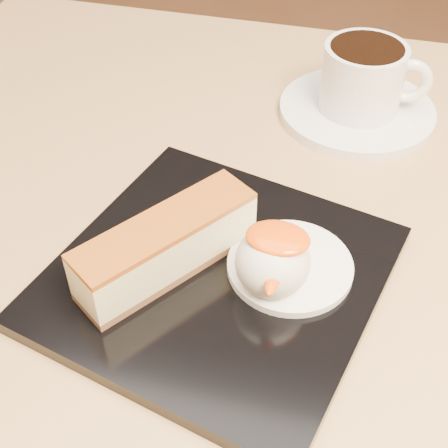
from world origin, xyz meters
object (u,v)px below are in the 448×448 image
(cheesecake, at_px, (166,246))
(saucer, at_px, (357,111))
(ice_cream_scoop, at_px, (273,262))
(coffee_cup, at_px, (365,77))
(dessert_plate, at_px, (217,277))
(table, at_px, (236,383))

(cheesecake, distance_m, saucer, 0.27)
(ice_cream_scoop, distance_m, coffee_cup, 0.25)
(dessert_plate, distance_m, saucer, 0.25)
(table, relative_size, cheesecake, 6.06)
(saucer, bearing_deg, table, -105.82)
(dessert_plate, relative_size, saucer, 1.47)
(table, xyz_separation_m, saucer, (0.06, 0.23, 0.16))
(coffee_cup, bearing_deg, saucer, 180.00)
(cheesecake, xyz_separation_m, ice_cream_scoop, (0.08, 0.00, 0.00))
(dessert_plate, bearing_deg, cheesecake, -171.87)
(coffee_cup, bearing_deg, ice_cream_scoop, -105.16)
(saucer, bearing_deg, coffee_cup, 6.33)
(table, height_order, cheesecake, cheesecake)
(cheesecake, distance_m, coffee_cup, 0.27)
(table, distance_m, ice_cream_scoop, 0.20)
(table, distance_m, saucer, 0.29)
(saucer, bearing_deg, cheesecake, -114.24)
(dessert_plate, height_order, coffee_cup, coffee_cup)
(ice_cream_scoop, bearing_deg, saucer, 81.60)
(dessert_plate, height_order, ice_cream_scoop, ice_cream_scoop)
(cheesecake, relative_size, saucer, 0.88)
(dessert_plate, distance_m, coffee_cup, 0.26)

